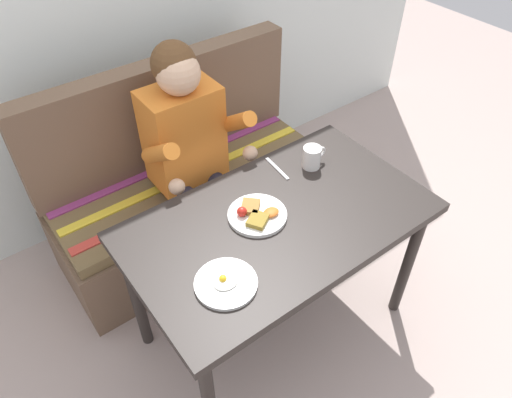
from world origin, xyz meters
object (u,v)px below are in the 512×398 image
at_px(person, 192,146).
at_px(coffee_mug, 312,157).
at_px(fork, 277,168).
at_px(plate_eggs, 226,283).
at_px(plate_breakfast, 257,214).
at_px(table, 278,233).
at_px(couch, 188,190).

distance_m(person, coffee_mug, 0.55).
bearing_deg(coffee_mug, fork, 150.87).
xyz_separation_m(plate_eggs, fork, (0.53, 0.38, -0.01)).
xyz_separation_m(person, plate_breakfast, (-0.03, -0.53, 0.00)).
distance_m(table, plate_breakfast, 0.13).
xyz_separation_m(couch, person, (-0.04, -0.17, 0.41)).
bearing_deg(table, plate_breakfast, 138.60).
distance_m(plate_breakfast, fork, 0.31).
bearing_deg(couch, coffee_mug, -62.23).
relative_size(couch, fork, 8.47).
distance_m(person, plate_breakfast, 0.53).
distance_m(couch, person, 0.45).
relative_size(table, plate_eggs, 5.53).
height_order(table, fork, fork).
height_order(person, plate_eggs, person).
distance_m(plate_breakfast, coffee_mug, 0.40).
xyz_separation_m(table, coffee_mug, (0.32, 0.17, 0.13)).
height_order(table, plate_eggs, plate_eggs).
bearing_deg(plate_breakfast, fork, 36.20).
bearing_deg(person, plate_eggs, -113.04).
relative_size(plate_eggs, coffee_mug, 1.84).
height_order(couch, plate_breakfast, couch).
distance_m(table, coffee_mug, 0.38).
xyz_separation_m(person, fork, (0.22, -0.35, -0.01)).
relative_size(table, person, 0.99).
distance_m(couch, plate_breakfast, 0.82).
distance_m(coffee_mug, fork, 0.16).
distance_m(table, plate_eggs, 0.38).
distance_m(person, plate_eggs, 0.79).
xyz_separation_m(table, plate_breakfast, (-0.07, 0.06, 0.10)).
bearing_deg(person, couch, 78.66).
distance_m(plate_eggs, fork, 0.65).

